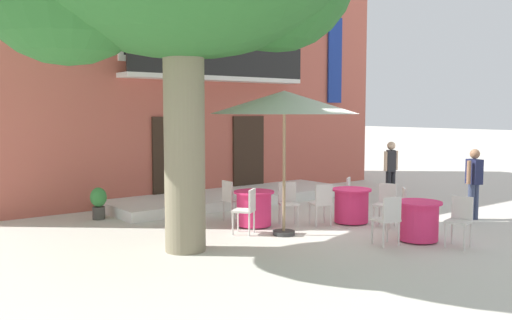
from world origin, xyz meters
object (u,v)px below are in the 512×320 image
Objects in this scene: cafe_umbrella at (284,103)px; pedestrian_near_entrance at (391,168)px; cafe_chair_front_1 at (231,198)px; cafe_chair_front_2 at (247,208)px; cafe_chair_middle_0 at (386,202)px; cafe_chair_middle_1 at (353,194)px; ground_planter_left at (99,202)px; cafe_chair_near_tree_0 at (409,207)px; cafe_table_middle at (351,205)px; cafe_table_near_tree at (418,221)px; pedestrian_mid_plaza at (474,180)px; cafe_chair_near_tree_1 at (388,217)px; cafe_chair_front_0 at (288,201)px; cafe_chair_near_tree_2 at (460,218)px; cafe_table_front at (254,208)px; cafe_chair_middle_2 at (322,201)px.

pedestrian_near_entrance is (4.75, 1.17, -1.68)m from cafe_umbrella.
cafe_chair_front_2 is (-0.50, -1.26, 0.00)m from cafe_chair_front_1.
cafe_chair_middle_0 is 1.00× the size of cafe_chair_middle_1.
cafe_chair_near_tree_0 is at bearing -49.36° from ground_planter_left.
cafe_umbrella is (-1.93, 0.02, 2.22)m from cafe_table_middle.
cafe_chair_middle_0 is (0.10, 0.68, 0.00)m from cafe_chair_near_tree_0.
cafe_table_near_tree is 0.54× the size of pedestrian_mid_plaza.
cafe_chair_middle_0 is (1.33, 1.14, 0.00)m from cafe_chair_near_tree_1.
pedestrian_near_entrance reaches higher than cafe_chair_front_0.
cafe_chair_near_tree_2 is 0.31× the size of cafe_umbrella.
cafe_table_near_tree is 0.53× the size of pedestrian_near_entrance.
cafe_table_front is 2.44m from cafe_umbrella.
pedestrian_near_entrance reaches higher than pedestrian_mid_plaza.
cafe_table_middle is (-0.22, 1.36, -0.14)m from cafe_chair_near_tree_0.
cafe_chair_near_tree_0 is 0.57× the size of pedestrian_mid_plaza.
cafe_table_near_tree is 0.95× the size of cafe_chair_near_tree_2.
cafe_chair_middle_0 is 1.36m from cafe_chair_middle_2.
pedestrian_near_entrance is at bearing 7.15° from cafe_chair_front_2.
cafe_chair_front_1 is at bearing 68.28° from cafe_chair_front_2.
cafe_chair_middle_2 is 1.00× the size of cafe_chair_front_0.
pedestrian_mid_plaza is at bearing 10.51° from cafe_table_near_tree.
cafe_chair_front_2 is at bearing -172.85° from pedestrian_near_entrance.
ground_planter_left is at bearing 118.13° from cafe_chair_front_2.
cafe_chair_middle_1 is 2.54m from cafe_table_front.
cafe_chair_near_tree_0 and cafe_chair_near_tree_1 have the same top height.
cafe_table_middle reaches higher than ground_planter_left.
cafe_chair_front_0 is at bearing 109.77° from cafe_table_near_tree.
cafe_chair_near_tree_1 reaches higher than cafe_table_near_tree.
cafe_chair_front_0 is 1.25× the size of ground_planter_left.
pedestrian_mid_plaza is (4.38, -1.45, -1.71)m from cafe_umbrella.
cafe_chair_near_tree_1 reaches higher than cafe_table_front.
cafe_table_front is 0.54× the size of pedestrian_mid_plaza.
cafe_chair_front_2 reaches higher than ground_planter_left.
cafe_table_front is 0.95× the size of cafe_chair_front_2.
cafe_chair_front_1 reaches higher than cafe_table_front.
cafe_table_near_tree is 2.82m from cafe_chair_front_0.
cafe_table_middle is 1.42m from cafe_chair_front_0.
ground_planter_left is at bearing 134.10° from cafe_chair_front_0.
cafe_chair_middle_1 and cafe_chair_middle_2 have the same top height.
cafe_chair_front_2 is at bearing -171.41° from cafe_chair_front_0.
pedestrian_mid_plaza is at bearing -21.72° from cafe_chair_front_2.
cafe_chair_front_1 is at bearing 91.03° from cafe_umbrella.
cafe_chair_middle_1 is at bearing 70.79° from cafe_table_near_tree.
cafe_umbrella is (-0.92, 1.85, 2.08)m from cafe_chair_near_tree_1.
cafe_chair_front_2 is 0.31× the size of cafe_umbrella.
cafe_table_front is at bearing -178.09° from pedestrian_near_entrance.
pedestrian_mid_plaza reaches higher than cafe_chair_middle_0.
cafe_chair_middle_0 reaches higher than cafe_table_near_tree.
cafe_chair_front_2 is at bearing 121.67° from cafe_chair_near_tree_1.
pedestrian_mid_plaza reaches higher than cafe_chair_middle_1.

